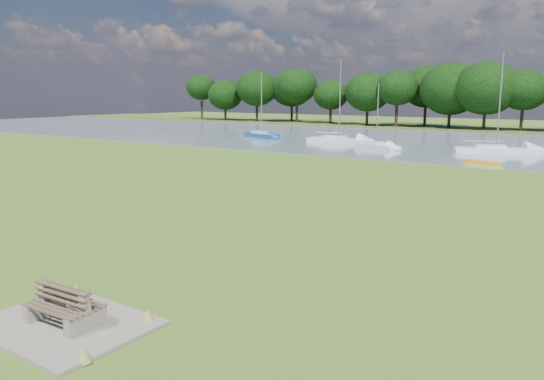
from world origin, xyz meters
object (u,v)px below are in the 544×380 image
Objects in this scene: kayak at (482,163)px; sailboat_1 at (338,139)px; bench_pair at (64,307)px; sailboat_0 at (376,144)px; sailboat_6 at (495,148)px; sailboat_4 at (261,134)px.

sailboat_1 is (-19.06, 11.00, 0.32)m from kayak.
bench_pair is at bearing -69.56° from kayak.
sailboat_6 is (11.68, 2.03, 0.09)m from sailboat_0.
sailboat_4 is (-30.85, 11.63, 0.36)m from kayak.
bench_pair is 47.26m from sailboat_0.
bench_pair is at bearing -73.92° from sailboat_1.
sailboat_1 is at bearing 106.94° from bench_pair.
kayak is 0.32× the size of sailboat_1.
sailboat_4 is (-29.75, 49.85, 0.05)m from bench_pair.
sailboat_6 reaches higher than sailboat_4.
sailboat_1 is at bearing 175.93° from sailboat_0.
sailboat_6 reaches higher than kayak.
sailboat_4 is at bearing 117.73° from bench_pair.
bench_pair is 0.21× the size of sailboat_1.
sailboat_6 is (0.05, 47.83, 0.01)m from bench_pair.
kayak is at bearing -0.37° from sailboat_4.
bench_pair is 47.83m from sailboat_6.
sailboat_1 reaches higher than sailboat_0.
sailboat_1 is (-17.96, 49.22, 0.01)m from bench_pair.
kayak is 9.67m from sailboat_6.
sailboat_6 reaches higher than sailboat_1.
sailboat_4 reaches higher than bench_pair.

